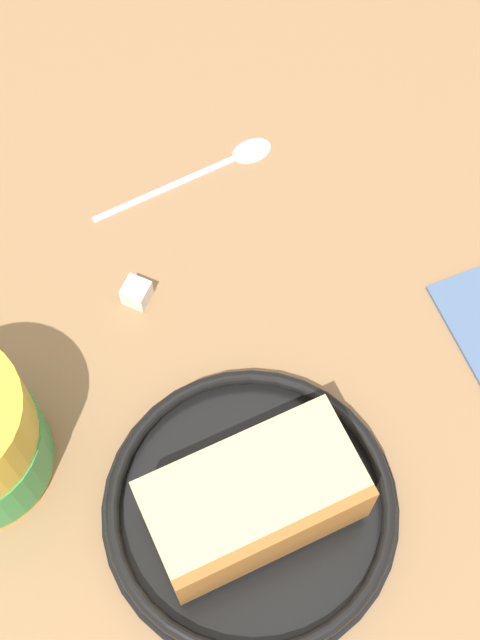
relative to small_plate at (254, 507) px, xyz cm
name	(u,v)px	position (x,y,z in cm)	size (l,w,h in cm)	color
ground_plane	(185,419)	(6.87, 3.14, -1.89)	(150.02, 150.02, 2.26)	#936D47
small_plate	(254,507)	(0.00, 0.00, 0.00)	(17.78, 17.78, 1.55)	black
cake_slice	(257,500)	(-0.26, -0.07, 2.65)	(9.14, 13.18, 5.45)	#9E662D
teaspoon	(223,161)	(24.78, -2.63, -0.42)	(5.30, 13.69, 0.80)	silver
sugar_cube	(140,292)	(15.35, 4.64, 0.05)	(1.62, 1.62, 1.62)	white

